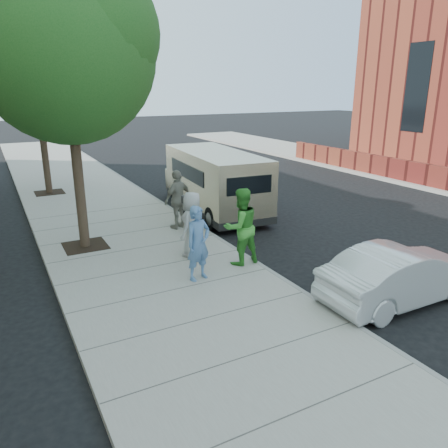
# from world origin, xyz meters

# --- Properties ---
(ground) EXTENTS (120.00, 120.00, 0.00)m
(ground) POSITION_xyz_m (0.00, 0.00, 0.00)
(ground) COLOR black
(ground) RESTS_ON ground
(sidewalk) EXTENTS (5.00, 60.00, 0.15)m
(sidewalk) POSITION_xyz_m (-1.00, 0.00, 0.07)
(sidewalk) COLOR gray
(sidewalk) RESTS_ON ground
(curb_face) EXTENTS (0.12, 60.00, 0.16)m
(curb_face) POSITION_xyz_m (1.44, 0.00, 0.07)
(curb_face) COLOR gray
(curb_face) RESTS_ON ground
(tree_near) EXTENTS (4.62, 4.60, 7.53)m
(tree_near) POSITION_xyz_m (-2.25, 2.40, 5.55)
(tree_near) COLOR black
(tree_near) RESTS_ON sidewalk
(tree_far) EXTENTS (3.92, 3.80, 6.49)m
(tree_far) POSITION_xyz_m (-2.25, 10.00, 4.88)
(tree_far) COLOR black
(tree_far) RESTS_ON sidewalk
(parking_meter) EXTENTS (0.30, 0.16, 1.39)m
(parking_meter) POSITION_xyz_m (0.51, 1.43, 1.16)
(parking_meter) COLOR gray
(parking_meter) RESTS_ON sidewalk
(van) EXTENTS (2.54, 6.32, 2.29)m
(van) POSITION_xyz_m (2.92, 4.36, 1.21)
(van) COLOR beige
(van) RESTS_ON ground
(sedan) EXTENTS (3.90, 1.38, 1.28)m
(sedan) POSITION_xyz_m (3.20, -4.12, 0.64)
(sedan) COLOR silver
(sedan) RESTS_ON ground
(person_officer) EXTENTS (0.75, 0.58, 1.81)m
(person_officer) POSITION_xyz_m (-0.35, -1.22, 1.06)
(person_officer) COLOR #4F76A9
(person_officer) RESTS_ON sidewalk
(person_green_shirt) EXTENTS (1.02, 0.81, 2.01)m
(person_green_shirt) POSITION_xyz_m (1.03, -0.86, 1.15)
(person_green_shirt) COLOR green
(person_green_shirt) RESTS_ON sidewalk
(person_gray_shirt) EXTENTS (1.03, 0.98, 1.78)m
(person_gray_shirt) POSITION_xyz_m (0.16, 0.24, 1.04)
(person_gray_shirt) COLOR #A3A3A5
(person_gray_shirt) RESTS_ON sidewalk
(person_striped_polo) EXTENTS (1.21, 0.85, 1.91)m
(person_striped_polo) POSITION_xyz_m (0.77, 2.69, 1.11)
(person_striped_polo) COLOR gray
(person_striped_polo) RESTS_ON sidewalk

